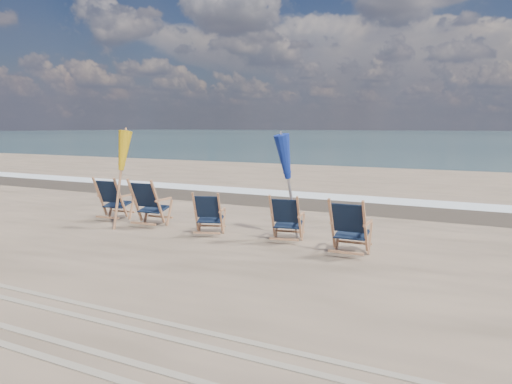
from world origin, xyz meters
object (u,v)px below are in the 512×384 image
at_px(beach_chair_1, 158,204).
at_px(beach_chair_4, 365,229).
at_px(umbrella_blue, 291,161).
at_px(beach_chair_0, 121,200).
at_px(beach_chair_3, 299,220).
at_px(umbrella_yellow, 118,155).
at_px(beach_chair_2, 220,214).

height_order(beach_chair_1, beach_chair_4, beach_chair_1).
relative_size(beach_chair_1, umbrella_blue, 0.52).
bearing_deg(beach_chair_1, beach_chair_0, -13.38).
height_order(beach_chair_3, beach_chair_4, beach_chair_4).
bearing_deg(umbrella_yellow, beach_chair_4, -0.49).
bearing_deg(beach_chair_3, beach_chair_1, -8.79).
distance_m(beach_chair_3, umbrella_blue, 1.15).
bearing_deg(beach_chair_1, umbrella_yellow, 18.53).
bearing_deg(beach_chair_2, beach_chair_3, 166.46).
relative_size(umbrella_yellow, umbrella_blue, 1.02).
xyz_separation_m(beach_chair_1, beach_chair_4, (4.61, -0.36, -0.03)).
relative_size(beach_chair_3, umbrella_blue, 0.45).
xyz_separation_m(umbrella_yellow, umbrella_blue, (3.69, 0.71, -0.05)).
distance_m(beach_chair_3, beach_chair_4, 1.46).
height_order(beach_chair_1, beach_chair_2, beach_chair_1).
distance_m(beach_chair_0, umbrella_blue, 4.29).
xyz_separation_m(beach_chair_0, beach_chair_4, (5.86, -0.57, -0.02)).
height_order(beach_chair_3, umbrella_yellow, umbrella_yellow).
bearing_deg(beach_chair_3, beach_chair_2, -4.79).
distance_m(beach_chair_4, umbrella_blue, 2.12).
distance_m(beach_chair_0, umbrella_yellow, 1.28).
distance_m(beach_chair_1, umbrella_blue, 3.11).
bearing_deg(beach_chair_0, umbrella_yellow, 125.57).
bearing_deg(umbrella_blue, beach_chair_4, -24.19).
bearing_deg(beach_chair_1, umbrella_blue, -176.02).
distance_m(beach_chair_0, beach_chair_2, 2.87).
xyz_separation_m(beach_chair_2, beach_chair_4, (3.00, -0.30, 0.05)).
bearing_deg(beach_chair_4, umbrella_yellow, -3.07).
height_order(beach_chair_2, umbrella_yellow, umbrella_yellow).
xyz_separation_m(beach_chair_2, umbrella_yellow, (-2.38, -0.26, 1.13)).
bearing_deg(beach_chair_4, beach_chair_2, -8.32).
height_order(beach_chair_0, beach_chair_4, beach_chair_0).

